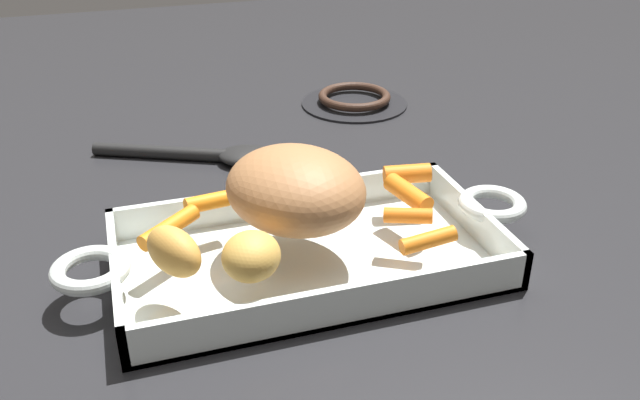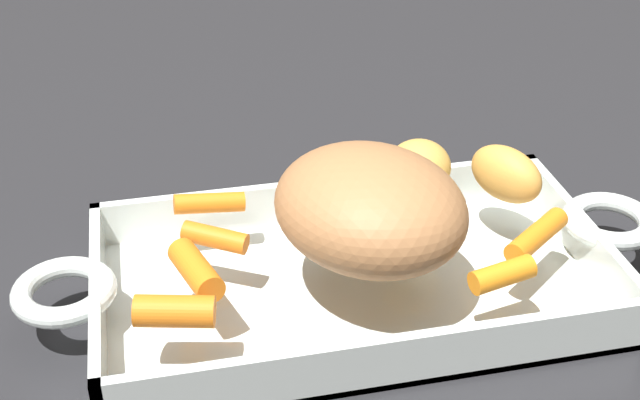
% 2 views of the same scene
% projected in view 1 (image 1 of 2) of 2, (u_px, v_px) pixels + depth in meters
% --- Properties ---
extents(ground_plane, '(2.33, 2.33, 0.00)m').
position_uv_depth(ground_plane, '(308.00, 265.00, 0.66)').
color(ground_plane, '#232326').
extents(roasting_dish, '(0.46, 0.20, 0.04)m').
position_uv_depth(roasting_dish, '(308.00, 254.00, 0.66)').
color(roasting_dish, silver).
rests_on(roasting_dish, ground_plane).
extents(pork_roast, '(0.17, 0.18, 0.07)m').
position_uv_depth(pork_roast, '(295.00, 189.00, 0.63)').
color(pork_roast, '#A56E42').
rests_on(pork_roast, roasting_dish).
extents(baby_carrot_southeast, '(0.06, 0.05, 0.02)m').
position_uv_depth(baby_carrot_southeast, '(169.00, 227.00, 0.63)').
color(baby_carrot_southeast, orange).
rests_on(baby_carrot_southeast, roasting_dish).
extents(baby_carrot_long, '(0.03, 0.06, 0.02)m').
position_uv_depth(baby_carrot_long, '(408.00, 193.00, 0.68)').
color(baby_carrot_long, orange).
rests_on(baby_carrot_long, roasting_dish).
extents(baby_carrot_northwest, '(0.05, 0.03, 0.02)m').
position_uv_depth(baby_carrot_northwest, '(407.00, 174.00, 0.72)').
color(baby_carrot_northwest, orange).
rests_on(baby_carrot_northwest, roasting_dish).
extents(baby_carrot_center_right, '(0.05, 0.02, 0.02)m').
position_uv_depth(baby_carrot_center_right, '(428.00, 240.00, 0.61)').
color(baby_carrot_center_right, orange).
rests_on(baby_carrot_center_right, roasting_dish).
extents(baby_carrot_southwest, '(0.05, 0.02, 0.02)m').
position_uv_depth(baby_carrot_southwest, '(207.00, 202.00, 0.67)').
color(baby_carrot_southwest, orange).
rests_on(baby_carrot_southwest, roasting_dish).
extents(baby_carrot_short, '(0.05, 0.04, 0.02)m').
position_uv_depth(baby_carrot_short, '(408.00, 216.00, 0.65)').
color(baby_carrot_short, orange).
rests_on(baby_carrot_short, roasting_dish).
extents(potato_corner, '(0.07, 0.07, 0.04)m').
position_uv_depth(potato_corner, '(251.00, 256.00, 0.56)').
color(potato_corner, gold).
rests_on(potato_corner, roasting_dish).
extents(potato_halved, '(0.06, 0.07, 0.04)m').
position_uv_depth(potato_halved, '(174.00, 251.00, 0.57)').
color(potato_halved, gold).
rests_on(potato_halved, roasting_dish).
extents(stove_burner_rear, '(0.16, 0.16, 0.02)m').
position_uv_depth(stove_burner_rear, '(354.00, 100.00, 1.05)').
color(stove_burner_rear, black).
rests_on(stove_burner_rear, ground_plane).
extents(serving_spoon, '(0.23, 0.13, 0.02)m').
position_uv_depth(serving_spoon, '(214.00, 154.00, 0.87)').
color(serving_spoon, black).
rests_on(serving_spoon, ground_plane).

